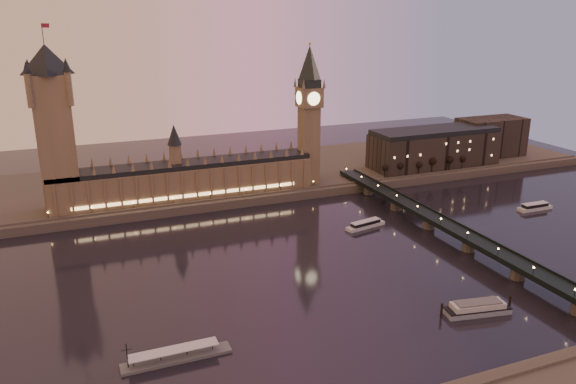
{
  "coord_description": "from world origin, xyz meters",
  "views": [
    {
      "loc": [
        -113.87,
        -254.21,
        129.35
      ],
      "look_at": [
        2.62,
        35.0,
        29.89
      ],
      "focal_mm": 35.0,
      "sensor_mm": 36.0,
      "label": 1
    }
  ],
  "objects_px": {
    "cruise_boat_a": "(366,224)",
    "moored_barge": "(477,308)",
    "cruise_boat_b": "(535,207)",
    "pontoon_pier": "(176,357)"
  },
  "relations": [
    {
      "from": "moored_barge",
      "to": "cruise_boat_b",
      "type": "bearing_deg",
      "value": 46.99
    },
    {
      "from": "cruise_boat_a",
      "to": "moored_barge",
      "type": "distance_m",
      "value": 112.98
    },
    {
      "from": "cruise_boat_a",
      "to": "moored_barge",
      "type": "bearing_deg",
      "value": -105.0
    },
    {
      "from": "cruise_boat_a",
      "to": "cruise_boat_b",
      "type": "distance_m",
      "value": 125.97
    },
    {
      "from": "moored_barge",
      "to": "cruise_boat_a",
      "type": "bearing_deg",
      "value": 96.93
    },
    {
      "from": "cruise_boat_a",
      "to": "pontoon_pier",
      "type": "bearing_deg",
      "value": -156.87
    },
    {
      "from": "cruise_boat_a",
      "to": "moored_barge",
      "type": "xyz_separation_m",
      "value": [
        -6.23,
        -112.81,
        0.72
      ]
    },
    {
      "from": "cruise_boat_b",
      "to": "cruise_boat_a",
      "type": "bearing_deg",
      "value": 174.36
    },
    {
      "from": "cruise_boat_a",
      "to": "pontoon_pier",
      "type": "distance_m",
      "value": 170.14
    },
    {
      "from": "cruise_boat_b",
      "to": "moored_barge",
      "type": "height_order",
      "value": "moored_barge"
    }
  ]
}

